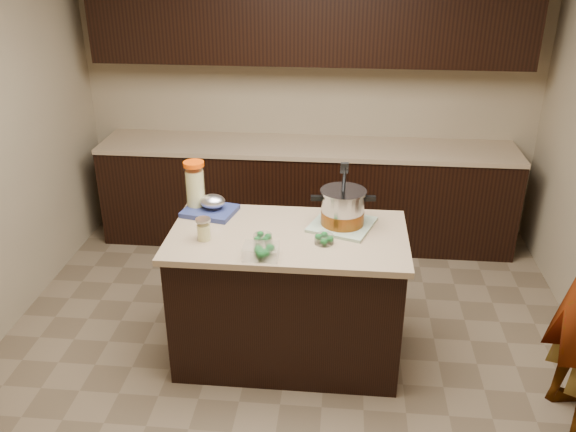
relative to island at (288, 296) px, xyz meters
name	(u,v)px	position (x,y,z in m)	size (l,w,h in m)	color
ground_plane	(288,352)	(0.00, 0.00, -0.45)	(4.00, 4.00, 0.00)	brown
room_shell	(288,103)	(0.00, 0.00, 1.26)	(4.04, 4.04, 2.72)	tan
back_cabinets	(307,139)	(0.00, 1.74, 0.49)	(3.60, 0.63, 2.33)	black
island	(288,296)	(0.00, 0.00, 0.00)	(1.46, 0.81, 0.90)	black
dish_towel	(342,225)	(0.33, 0.14, 0.46)	(0.36, 0.36, 0.02)	#4F754F
stock_pot	(343,209)	(0.33, 0.14, 0.56)	(0.40, 0.31, 0.40)	#B7B7BC
lemonade_pitcher	(195,188)	(-0.64, 0.30, 0.60)	(0.17, 0.17, 0.33)	#D7D083
mason_jar	(204,230)	(-0.49, -0.13, 0.51)	(0.12, 0.12, 0.15)	#D7D083
broccoli_tub_left	(263,239)	(-0.14, -0.13, 0.47)	(0.14, 0.14, 0.05)	silver
broccoli_tub_right	(324,240)	(0.23, -0.10, 0.47)	(0.14, 0.14, 0.05)	silver
broccoli_tub_rect	(261,252)	(-0.13, -0.31, 0.48)	(0.20, 0.15, 0.07)	silver
blue_tray	(211,207)	(-0.53, 0.25, 0.49)	(0.37, 0.32, 0.12)	navy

